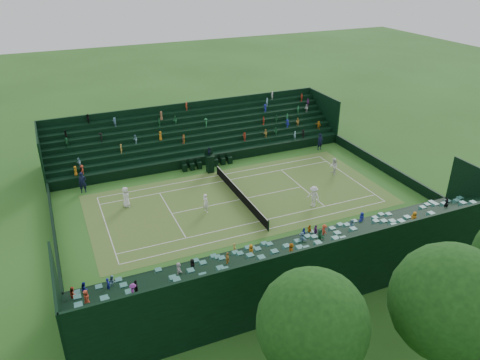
# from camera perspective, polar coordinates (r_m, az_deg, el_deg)

# --- Properties ---
(ground) EXTENTS (160.00, 160.00, 0.00)m
(ground) POSITION_cam_1_polar(r_m,az_deg,el_deg) (42.50, 0.00, -2.42)
(ground) COLOR #29571B
(ground) RESTS_ON ground
(court_surface) EXTENTS (12.97, 26.77, 0.01)m
(court_surface) POSITION_cam_1_polar(r_m,az_deg,el_deg) (42.50, 0.00, -2.41)
(court_surface) COLOR #377F2A
(court_surface) RESTS_ON ground
(perimeter_wall_north) EXTENTS (17.17, 0.20, 1.00)m
(perimeter_wall_north) POSITION_cam_1_polar(r_m,az_deg,el_deg) (50.08, 16.94, 1.66)
(perimeter_wall_north) COLOR black
(perimeter_wall_north) RESTS_ON ground
(perimeter_wall_south) EXTENTS (17.17, 0.20, 1.00)m
(perimeter_wall_south) POSITION_cam_1_polar(r_m,az_deg,el_deg) (39.62, -21.72, -6.00)
(perimeter_wall_south) COLOR black
(perimeter_wall_south) RESTS_ON ground
(perimeter_wall_east) EXTENTS (0.20, 31.77, 1.00)m
(perimeter_wall_east) POSITION_cam_1_polar(r_m,az_deg,el_deg) (35.75, 5.45, -7.73)
(perimeter_wall_east) COLOR black
(perimeter_wall_east) RESTS_ON ground
(perimeter_wall_west) EXTENTS (0.20, 31.77, 1.00)m
(perimeter_wall_west) POSITION_cam_1_polar(r_m,az_deg,el_deg) (49.38, -3.91, 2.46)
(perimeter_wall_west) COLOR black
(perimeter_wall_west) RESTS_ON ground
(north_grandstand) EXTENTS (6.60, 32.00, 4.90)m
(north_grandstand) POSITION_cam_1_polar(r_m,az_deg,el_deg) (32.25, 9.09, -9.95)
(north_grandstand) COLOR black
(north_grandstand) RESTS_ON ground
(south_grandstand) EXTENTS (6.60, 32.00, 4.90)m
(south_grandstand) POSITION_cam_1_polar(r_m,az_deg,el_deg) (52.65, -5.49, 5.19)
(south_grandstand) COLOR black
(south_grandstand) RESTS_ON ground
(tennis_net) EXTENTS (11.67, 0.10, 1.06)m
(tennis_net) POSITION_cam_1_polar(r_m,az_deg,el_deg) (42.25, 0.00, -1.79)
(tennis_net) COLOR black
(tennis_net) RESTS_ON ground
(umpire_chair) EXTENTS (0.86, 0.86, 2.71)m
(umpire_chair) POSITION_cam_1_polar(r_m,az_deg,el_deg) (47.37, -3.69, 2.26)
(umpire_chair) COLOR black
(umpire_chair) RESTS_ON ground
(courtside_chairs) EXTENTS (0.49, 5.46, 1.06)m
(courtside_chairs) POSITION_cam_1_polar(r_m,az_deg,el_deg) (48.78, -3.98, 2.01)
(courtside_chairs) COLOR black
(courtside_chairs) RESTS_ON ground
(player_near_west) EXTENTS (0.98, 0.69, 1.89)m
(player_near_west) POSITION_cam_1_polar(r_m,az_deg,el_deg) (42.17, -13.74, -2.02)
(player_near_west) COLOR white
(player_near_west) RESTS_ON ground
(player_near_east) EXTENTS (0.75, 0.63, 1.76)m
(player_near_east) POSITION_cam_1_polar(r_m,az_deg,el_deg) (40.28, -4.21, -2.81)
(player_near_east) COLOR white
(player_near_east) RESTS_ON ground
(player_far_west) EXTENTS (1.00, 0.88, 1.74)m
(player_far_west) POSITION_cam_1_polar(r_m,az_deg,el_deg) (47.86, 11.36, 1.65)
(player_far_west) COLOR white
(player_far_west) RESTS_ON ground
(player_far_east) EXTENTS (1.45, 1.15, 1.96)m
(player_far_east) POSITION_cam_1_polar(r_m,az_deg,el_deg) (41.49, 8.96, -1.99)
(player_far_east) COLOR white
(player_far_east) RESTS_ON ground
(line_judge_north) EXTENTS (0.49, 0.72, 1.93)m
(line_judge_north) POSITION_cam_1_polar(r_m,az_deg,el_deg) (53.54, 9.74, 4.62)
(line_judge_north) COLOR black
(line_judge_north) RESTS_ON ground
(line_judge_south) EXTENTS (0.53, 0.76, 2.02)m
(line_judge_south) POSITION_cam_1_polar(r_m,az_deg,el_deg) (45.75, -18.65, -0.29)
(line_judge_south) COLOR black
(line_judge_south) RESTS_ON ground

